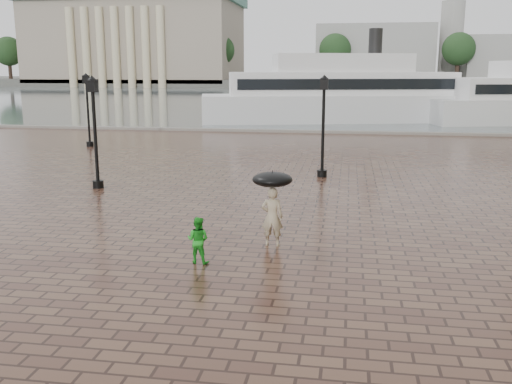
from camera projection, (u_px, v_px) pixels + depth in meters
The scene contains 11 objects.
ground at pixel (159, 285), 12.94m from camera, with size 300.00×300.00×0.00m, color #3D241B.
harbour_water at pixel (327, 96), 101.67m from camera, with size 240.00×240.00×0.00m, color #495559.
quay_edge at pixel (294, 132), 43.80m from camera, with size 80.00×0.60×0.30m, color slate.
far_shore at pixel (336, 82), 167.04m from camera, with size 300.00×60.00×2.00m, color #4C4C47.
museum at pixel (137, 35), 158.12m from camera, with size 57.00×32.50×26.00m.
far_trees at pixel (335, 50), 144.04m from camera, with size 188.00×8.00×13.50m.
street_lamps at pixel (161, 120), 28.02m from camera, with size 15.44×12.44×4.40m.
adult_pedestrian at pixel (272, 217), 15.67m from camera, with size 0.60×0.40×1.66m, color tan.
child_pedestrian at pixel (198, 240), 14.34m from camera, with size 0.58×0.45×1.19m, color #1C9B20.
ferry_near at pixel (341, 94), 52.55m from camera, with size 26.24×12.08×8.37m.
umbrella at pixel (272, 179), 15.45m from camera, with size 1.10×1.10×1.13m.
Camera 1 is at (4.14, -11.68, 4.82)m, focal length 40.00 mm.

